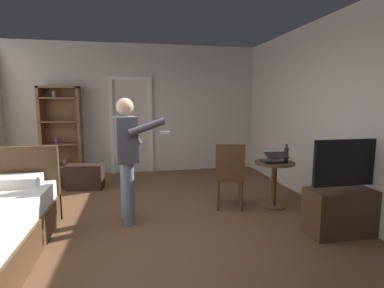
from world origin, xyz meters
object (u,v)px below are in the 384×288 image
(bookshelf, at_px, (61,129))
(wooden_chair, at_px, (230,173))
(person_blue_shirt, at_px, (127,151))
(suitcase_small, at_px, (63,176))
(side_table, at_px, (274,177))
(tv_flatscreen, at_px, (347,205))
(bottle_on_table, at_px, (286,155))
(laptop, at_px, (274,159))
(suitcase_dark, at_px, (85,177))

(bookshelf, height_order, wooden_chair, bookshelf)
(person_blue_shirt, height_order, suitcase_small, person_blue_shirt)
(side_table, bearing_deg, tv_flatscreen, -66.76)
(bottle_on_table, bearing_deg, laptop, 167.88)
(tv_flatscreen, relative_size, suitcase_dark, 1.82)
(tv_flatscreen, distance_m, suitcase_dark, 4.25)
(bottle_on_table, xyz_separation_m, person_blue_shirt, (-2.29, -0.04, 0.13))
(bookshelf, relative_size, wooden_chair, 1.92)
(tv_flatscreen, bearing_deg, side_table, 113.24)
(side_table, relative_size, bottle_on_table, 2.52)
(tv_flatscreen, distance_m, side_table, 1.12)
(suitcase_dark, xyz_separation_m, suitcase_small, (-0.43, 0.25, -0.03))
(bookshelf, relative_size, laptop, 5.61)
(laptop, height_order, suitcase_dark, laptop)
(bookshelf, relative_size, side_table, 2.71)
(wooden_chair, height_order, suitcase_dark, wooden_chair)
(laptop, xyz_separation_m, suitcase_small, (-3.35, 1.84, -0.55))
(bookshelf, xyz_separation_m, bottle_on_table, (3.67, -2.64, -0.20))
(person_blue_shirt, bearing_deg, side_table, 3.27)
(side_table, xyz_separation_m, suitcase_dark, (-2.95, 1.54, -0.24))
(side_table, xyz_separation_m, wooden_chair, (-0.68, 0.06, 0.08))
(wooden_chair, relative_size, suitcase_small, 1.69)
(side_table, height_order, laptop, laptop)
(side_table, xyz_separation_m, bottle_on_table, (0.14, -0.08, 0.35))
(side_table, xyz_separation_m, suitcase_small, (-3.38, 1.79, -0.27))
(tv_flatscreen, relative_size, side_table, 1.66)
(bookshelf, relative_size, tv_flatscreen, 1.63)
(tv_flatscreen, bearing_deg, suitcase_small, 143.58)
(laptop, height_order, suitcase_small, laptop)
(tv_flatscreen, xyz_separation_m, person_blue_shirt, (-2.59, 0.90, 0.60))
(side_table, relative_size, suitcase_small, 1.19)
(bookshelf, distance_m, suitcase_small, 1.13)
(bottle_on_table, height_order, wooden_chair, wooden_chair)
(bottle_on_table, relative_size, person_blue_shirt, 0.17)
(laptop, xyz_separation_m, bottle_on_table, (0.17, -0.04, 0.07))
(suitcase_small, bearing_deg, side_table, -21.70)
(laptop, bearing_deg, suitcase_dark, 151.44)
(bookshelf, bearing_deg, person_blue_shirt, -62.80)
(side_table, height_order, suitcase_small, side_table)
(laptop, bearing_deg, side_table, 53.85)
(bookshelf, distance_m, tv_flatscreen, 5.39)
(bookshelf, height_order, person_blue_shirt, bookshelf)
(side_table, distance_m, laptop, 0.29)
(laptop, bearing_deg, bottle_on_table, -12.12)
(tv_flatscreen, xyz_separation_m, suitcase_small, (-3.82, 2.82, -0.16))
(laptop, bearing_deg, wooden_chair, 171.30)
(laptop, bearing_deg, tv_flatscreen, -64.34)
(suitcase_small, bearing_deg, wooden_chair, -26.51)
(suitcase_dark, bearing_deg, side_table, -19.66)
(wooden_chair, bearing_deg, suitcase_small, 147.24)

